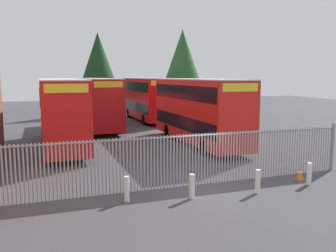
# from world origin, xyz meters

# --- Properties ---
(ground_plane) EXTENTS (100.00, 100.00, 0.00)m
(ground_plane) POSITION_xyz_m (0.00, 8.00, 0.00)
(ground_plane) COLOR #3D3D42
(palisade_fence) EXTENTS (15.32, 0.14, 2.35)m
(palisade_fence) POSITION_xyz_m (-0.46, 0.00, 1.18)
(palisade_fence) COLOR gray
(palisade_fence) RESTS_ON ground
(double_decker_bus_near_gate) EXTENTS (2.54, 10.81, 4.42)m
(double_decker_bus_near_gate) POSITION_xyz_m (3.75, 8.50, 2.42)
(double_decker_bus_near_gate) COLOR red
(double_decker_bus_near_gate) RESTS_ON ground
(double_decker_bus_behind_fence_left) EXTENTS (2.54, 10.81, 4.42)m
(double_decker_bus_behind_fence_left) POSITION_xyz_m (-5.01, 10.20, 2.42)
(double_decker_bus_behind_fence_left) COLOR red
(double_decker_bus_behind_fence_left) RESTS_ON ground
(double_decker_bus_behind_fence_right) EXTENTS (2.54, 10.81, 4.42)m
(double_decker_bus_behind_fence_right) POSITION_xyz_m (-1.51, 18.11, 2.42)
(double_decker_bus_behind_fence_right) COLOR red
(double_decker_bus_behind_fence_right) RESTS_ON ground
(double_decker_bus_far_back) EXTENTS (2.54, 10.81, 4.42)m
(double_decker_bus_far_back) POSITION_xyz_m (4.09, 22.47, 2.42)
(double_decker_bus_far_back) COLOR #B70C0C
(double_decker_bus_far_back) RESTS_ON ground
(bollard_near_left) EXTENTS (0.20, 0.20, 0.95)m
(bollard_near_left) POSITION_xyz_m (-3.40, -1.03, 0.47)
(bollard_near_left) COLOR silver
(bollard_near_left) RESTS_ON ground
(bollard_center_front) EXTENTS (0.20, 0.20, 0.95)m
(bollard_center_front) POSITION_xyz_m (-1.02, -1.56, 0.47)
(bollard_center_front) COLOR silver
(bollard_center_front) RESTS_ON ground
(bollard_near_right) EXTENTS (0.20, 0.20, 0.95)m
(bollard_near_right) POSITION_xyz_m (1.69, -1.83, 0.47)
(bollard_near_right) COLOR silver
(bollard_near_right) RESTS_ON ground
(bollard_far_right) EXTENTS (0.20, 0.20, 0.95)m
(bollard_far_right) POSITION_xyz_m (4.38, -1.60, 0.47)
(bollard_far_right) COLOR silver
(bollard_far_right) RESTS_ON ground
(traffic_cone_by_gate) EXTENTS (0.34, 0.34, 0.59)m
(traffic_cone_by_gate) POSITION_xyz_m (4.53, -0.86, 0.29)
(traffic_cone_by_gate) COLOR orange
(traffic_cone_by_gate) RESTS_ON ground
(tree_tall_back) EXTENTS (4.89, 4.89, 9.61)m
(tree_tall_back) POSITION_xyz_m (8.49, 23.22, 6.11)
(tree_tall_back) COLOR #4C3823
(tree_tall_back) RESTS_ON ground
(tree_short_side) EXTENTS (5.39, 5.39, 9.71)m
(tree_short_side) POSITION_xyz_m (0.37, 29.75, 5.85)
(tree_short_side) COLOR #4C3823
(tree_short_side) RESTS_ON ground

